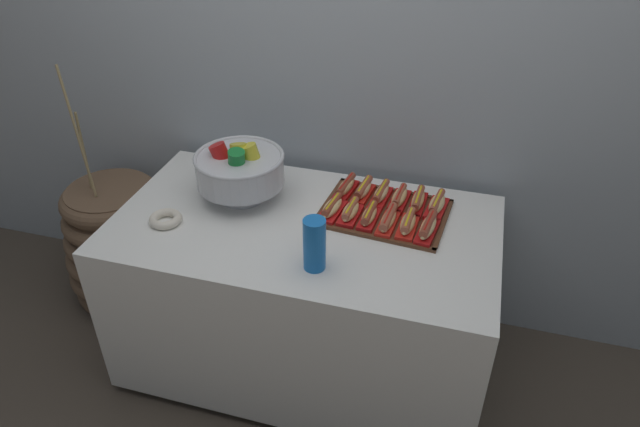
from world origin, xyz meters
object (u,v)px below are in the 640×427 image
Objects in this scene: hot_dog_1 at (350,212)px; hot_dog_8 at (381,194)px; hot_dog_7 at (363,190)px; hot_dog_11 at (437,205)px; hot_dog_4 at (408,224)px; hot_dog_10 at (418,201)px; hot_dog_2 at (369,216)px; hot_dog_0 at (332,208)px; hot_dog_6 at (346,187)px; hot_dog_5 at (428,227)px; punch_bowl at (240,169)px; buffet_table at (305,292)px; floor_vase at (121,244)px; serving_tray at (384,213)px; hot_dog_3 at (388,220)px; cup_stack at (314,244)px; donut at (165,219)px; hot_dog_9 at (399,198)px.

hot_dog_8 is (0.09, 0.16, 0.00)m from hot_dog_1.
hot_dog_7 is 0.96× the size of hot_dog_11.
hot_dog_4 is 0.92× the size of hot_dog_10.
hot_dog_0 is at bearing 175.10° from hot_dog_2.
hot_dog_6 is (0.01, 0.16, -0.00)m from hot_dog_0.
punch_bowl is at bearing 175.63° from hot_dog_5.
hot_dog_6 reaches higher than buffet_table.
floor_vase is 1.20m from hot_dog_0.
hot_dog_7 is (-0.11, 0.09, 0.03)m from serving_tray.
hot_dog_3 is 0.28m from hot_dog_6.
hot_dog_8 is at bearing 73.77° from cup_stack.
hot_dog_2 is 0.08m from hot_dog_3.
floor_vase reaches higher than hot_dog_6.
floor_vase is 1.32m from cup_stack.
hot_dog_0 is 0.94× the size of hot_dog_10.
hot_dog_11 is 1.05m from donut.
floor_vase reaches higher than cup_stack.
hot_dog_10 is at bearing 109.55° from hot_dog_5.
hot_dog_1 is 1.01× the size of hot_dog_2.
buffet_table is 11.73× the size of donut.
hot_dog_0 reaches higher than donut.
hot_dog_10 is (0.22, -0.02, -0.00)m from hot_dog_7.
hot_dog_10 is at bearing 85.10° from hot_dog_4.
hot_dog_6 is (-0.36, 0.20, -0.00)m from hot_dog_5.
hot_dog_5 is at bearing -4.90° from hot_dog_0.
hot_dog_8 is at bearing 175.10° from hot_dog_9.
hot_dog_2 is 0.44× the size of punch_bowl.
hot_dog_8 is (0.07, -0.01, -0.00)m from hot_dog_7.
serving_tray is at bearing -70.45° from hot_dog_8.
buffet_table is 0.65m from hot_dog_11.
hot_dog_6 is 0.72m from donut.
hot_dog_11 reaches higher than hot_dog_3.
hot_dog_8 is at bearing 42.78° from buffet_table.
hot_dog_1 is at bearing 17.78° from donut.
hot_dog_2 is (-0.04, -0.08, 0.03)m from serving_tray.
hot_dog_6 is at bearing 127.38° from hot_dog_2.
buffet_table is 8.51× the size of hot_dog_11.
donut is at bearing -33.43° from floor_vase.
hot_dog_10 is 0.98m from donut.
hot_dog_9 is at bearing -4.90° from hot_dog_8.
floor_vase reaches higher than serving_tray.
hot_dog_1 reaches higher than hot_dog_2.
punch_bowl reaches higher than hot_dog_3.
hot_dog_1 is (-0.12, -0.07, 0.03)m from serving_tray.
hot_dog_11 is (1.48, 0.03, 0.48)m from floor_vase.
serving_tray is 3.06× the size of hot_dog_7.
hot_dog_9 is 0.94× the size of hot_dog_10.
floor_vase is 6.52× the size of hot_dog_3.
hot_dog_2 is 0.93× the size of hot_dog_4.
hot_dog_1 is at bearing -5.52° from floor_vase.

